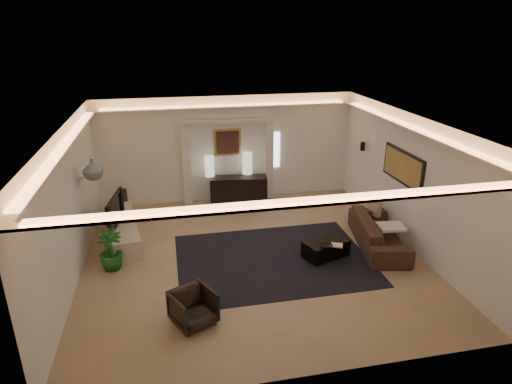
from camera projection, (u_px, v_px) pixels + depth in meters
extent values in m
plane|color=tan|center=(253.00, 257.00, 9.40)|extent=(7.00, 7.00, 0.00)
plane|color=white|center=(252.00, 123.00, 8.36)|extent=(7.00, 7.00, 0.00)
plane|color=white|center=(228.00, 149.00, 12.08)|extent=(7.00, 0.00, 7.00)
plane|color=white|center=(305.00, 290.00, 5.68)|extent=(7.00, 0.00, 7.00)
plane|color=white|center=(69.00, 208.00, 8.22)|extent=(0.00, 7.00, 7.00)
plane|color=white|center=(410.00, 182.00, 9.55)|extent=(0.00, 7.00, 7.00)
cube|color=silver|center=(252.00, 137.00, 8.46)|extent=(7.00, 7.00, 0.04)
cube|color=white|center=(275.00, 150.00, 12.36)|extent=(0.25, 0.03, 1.00)
cube|color=black|center=(273.00, 259.00, 9.29)|extent=(4.00, 3.00, 0.01)
cube|color=silver|center=(186.00, 165.00, 11.90)|extent=(0.22, 0.20, 2.20)
cube|color=silver|center=(269.00, 160.00, 12.34)|extent=(0.22, 0.20, 2.20)
cube|color=silver|center=(227.00, 121.00, 11.71)|extent=(2.52, 0.20, 0.12)
cube|color=tan|center=(228.00, 142.00, 11.98)|extent=(0.74, 0.04, 0.74)
cube|color=#4C2D1E|center=(228.00, 142.00, 11.96)|extent=(0.62, 0.02, 0.62)
cube|color=black|center=(403.00, 167.00, 9.73)|extent=(0.04, 1.64, 0.74)
cube|color=tan|center=(402.00, 167.00, 9.72)|extent=(0.02, 1.50, 0.62)
cylinder|color=black|center=(363.00, 146.00, 11.45)|extent=(0.12, 0.12, 0.22)
cube|color=silver|center=(83.00, 174.00, 9.44)|extent=(0.10, 0.55, 0.04)
cube|color=black|center=(239.00, 190.00, 12.04)|extent=(1.59, 0.66, 0.77)
cylinder|color=#EDE7CF|center=(209.00, 165.00, 11.87)|extent=(0.31, 0.31, 0.56)
cylinder|color=beige|center=(247.00, 163.00, 12.07)|extent=(0.32, 0.32, 0.60)
cube|color=beige|center=(123.00, 229.00, 10.16)|extent=(0.97, 2.52, 0.46)
imported|color=black|center=(110.00, 211.00, 9.67)|extent=(1.24, 0.35, 0.71)
cylinder|color=#312618|center=(125.00, 194.00, 11.10)|extent=(0.13, 0.13, 0.33)
imported|color=slate|center=(93.00, 169.00, 8.98)|extent=(0.54, 0.54, 0.43)
imported|color=#1C5A1D|center=(110.00, 250.00, 8.81)|extent=(0.47, 0.47, 0.83)
imported|color=black|center=(379.00, 232.00, 9.77)|extent=(2.36, 1.28, 0.65)
cube|color=#F6DDBD|center=(391.00, 227.00, 9.53)|extent=(0.59, 0.50, 0.06)
cube|color=tan|center=(374.00, 207.00, 10.56)|extent=(0.22, 0.42, 0.40)
cube|color=black|center=(326.00, 248.00, 9.34)|extent=(1.05, 0.80, 0.35)
imported|color=black|center=(326.00, 244.00, 9.00)|extent=(0.29, 0.29, 0.06)
cube|color=silver|center=(337.00, 244.00, 9.05)|extent=(0.31, 0.27, 0.03)
imported|color=black|center=(193.00, 308.00, 7.22)|extent=(0.87, 0.88, 0.60)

